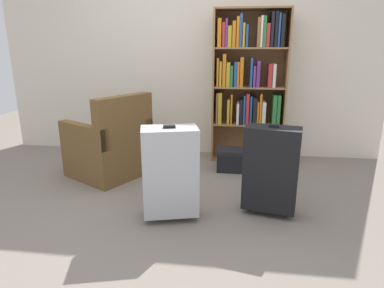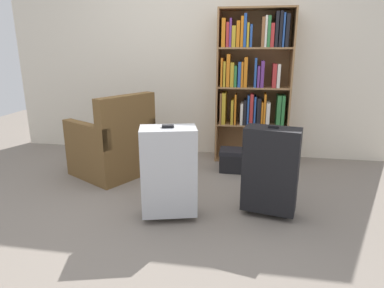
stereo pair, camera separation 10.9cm
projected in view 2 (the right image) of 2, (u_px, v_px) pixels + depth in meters
name	position (u px, v px, depth m)	size (l,w,h in m)	color
ground_plane	(157.00, 216.00, 2.83)	(8.46, 8.46, 0.00)	slate
back_wall	(194.00, 52.00, 4.23)	(4.84, 0.10, 2.60)	beige
bookshelf	(253.00, 79.00, 3.97)	(0.86, 0.34, 1.79)	olive
armchair	(114.00, 146.00, 3.68)	(0.96, 0.96, 0.90)	brown
mug	(168.00, 173.00, 3.66)	(0.12, 0.08, 0.10)	red
storage_box	(241.00, 160.00, 3.80)	(0.47, 0.25, 0.25)	black
suitcase_black	(270.00, 170.00, 2.74)	(0.47, 0.30, 0.77)	black
suitcase_silver	(169.00, 171.00, 2.70)	(0.49, 0.36, 0.79)	#B7BABF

